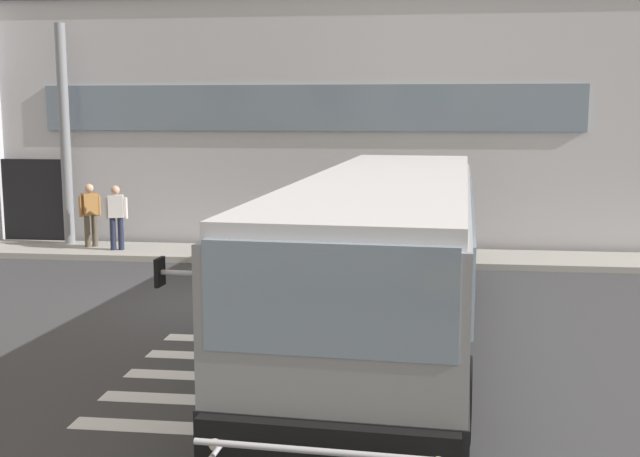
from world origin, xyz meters
TOP-DOWN VIEW (x-y plane):
  - ground_plane at (0.00, 0.00)m, footprint 80.00×90.00m
  - bay_paint_stripes at (2.00, -4.20)m, footprint 4.40×3.96m
  - terminal_building at (-0.68, 11.61)m, footprint 22.15×13.80m
  - boarding_curb at (0.00, 4.80)m, footprint 24.35×2.00m
  - entry_support_column at (-5.45, 5.40)m, footprint 0.28×0.28m
  - bus_main_foreground at (3.45, -1.98)m, footprint 3.75×12.16m
  - passenger_near_column at (-4.65, 4.96)m, footprint 0.45×0.44m
  - passenger_by_doorway at (-3.78, 4.60)m, footprint 0.57×0.45m
  - safety_bollard_yellow at (2.06, 3.60)m, footprint 0.18×0.18m

SIDE VIEW (x-z plane):
  - ground_plane at x=0.00m, z-range -0.02..0.00m
  - bay_paint_stripes at x=2.00m, z-range 0.00..0.01m
  - boarding_curb at x=0.00m, z-range 0.00..0.15m
  - safety_bollard_yellow at x=2.06m, z-range 0.00..0.90m
  - passenger_near_column at x=-4.65m, z-range 0.24..1.92m
  - passenger_by_doorway at x=-3.78m, z-range 0.28..1.95m
  - bus_main_foreground at x=3.45m, z-range -0.01..2.69m
  - entry_support_column at x=-5.45m, z-range 0.15..6.00m
  - terminal_building at x=-0.68m, z-range -0.01..6.96m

